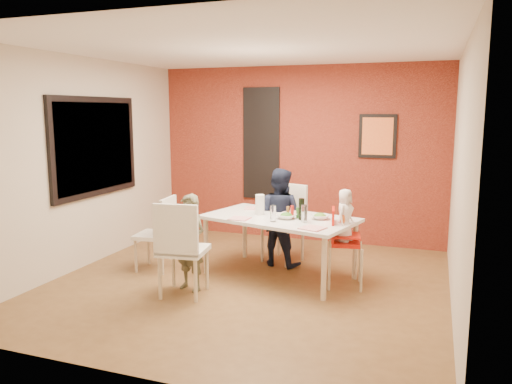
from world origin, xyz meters
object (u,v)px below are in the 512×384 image
(chair_far, at_px, (287,218))
(high_chair, at_px, (342,240))
(paper_towel_roll, at_px, (260,205))
(child_far, at_px, (279,217))
(wine_bottle, at_px, (301,209))
(child_near, at_px, (190,243))
(dining_table, at_px, (279,222))
(toddler, at_px, (345,215))
(chair_near, at_px, (180,245))
(chair_left, at_px, (160,230))

(chair_far, distance_m, high_chair, 1.19)
(high_chair, distance_m, paper_towel_roll, 1.10)
(high_chair, distance_m, child_far, 1.07)
(wine_bottle, bearing_deg, child_near, -146.66)
(paper_towel_roll, bearing_deg, high_chair, -7.03)
(chair_far, bearing_deg, dining_table, -63.22)
(high_chair, bearing_deg, dining_table, 72.90)
(dining_table, xyz_separation_m, toddler, (0.80, -0.08, 0.16))
(dining_table, distance_m, chair_near, 1.32)
(chair_far, relative_size, toddler, 1.72)
(dining_table, height_order, child_near, child_near)
(high_chair, xyz_separation_m, child_far, (-0.92, 0.54, 0.09))
(dining_table, height_order, high_chair, high_chair)
(toddler, height_order, wine_bottle, toddler)
(chair_near, height_order, high_chair, chair_near)
(child_far, relative_size, toddler, 2.13)
(chair_far, distance_m, wine_bottle, 0.92)
(child_near, xyz_separation_m, wine_bottle, (1.10, 0.72, 0.32))
(high_chair, bearing_deg, child_far, 49.20)
(chair_near, height_order, toddler, toddler)
(chair_near, xyz_separation_m, toddler, (1.60, 0.97, 0.25))
(chair_left, distance_m, child_far, 1.54)
(dining_table, bearing_deg, chair_near, -127.16)
(child_far, bearing_deg, chair_far, -86.38)
(chair_left, height_order, toddler, toddler)
(high_chair, height_order, child_far, child_far)
(high_chair, xyz_separation_m, child_near, (-1.59, -0.70, 0.00))
(paper_towel_roll, bearing_deg, dining_table, -8.72)
(chair_far, xyz_separation_m, child_near, (-0.69, -1.49, -0.03))
(wine_bottle, bearing_deg, chair_left, -173.28)
(wine_bottle, distance_m, paper_towel_roll, 0.57)
(chair_near, height_order, child_near, child_near)
(child_near, bearing_deg, wine_bottle, 47.66)
(dining_table, distance_m, chair_left, 1.52)
(chair_near, relative_size, chair_left, 1.12)
(chair_near, distance_m, chair_far, 1.87)
(dining_table, distance_m, paper_towel_roll, 0.33)
(dining_table, height_order, child_far, child_far)
(high_chair, bearing_deg, chair_far, 38.13)
(chair_left, bearing_deg, dining_table, 94.64)
(paper_towel_roll, bearing_deg, chair_far, 76.88)
(chair_near, relative_size, high_chair, 1.16)
(chair_near, xyz_separation_m, high_chair, (1.57, 0.96, -0.04))
(child_far, relative_size, wine_bottle, 5.01)
(wine_bottle, height_order, paper_towel_roll, wine_bottle)
(chair_left, height_order, wine_bottle, wine_bottle)
(high_chair, xyz_separation_m, paper_towel_roll, (-1.05, 0.13, 0.32))
(chair_near, xyz_separation_m, paper_towel_roll, (0.53, 1.09, 0.28))
(chair_near, bearing_deg, child_far, -121.66)
(toddler, relative_size, paper_towel_roll, 2.40)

